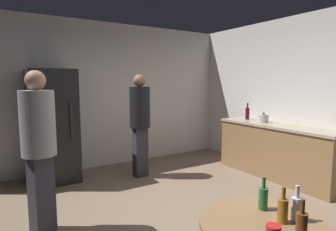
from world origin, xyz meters
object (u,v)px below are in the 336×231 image
Objects in this scene: refrigerator at (53,126)px; person_in_gray_shirt at (39,140)px; person_in_black_shirt at (140,118)px; beer_bottle_amber at (283,210)px; beer_bottle_green at (263,198)px; beer_bottle_clear at (296,208)px; beer_bottle_brown at (302,225)px; wine_bottle_on_counter at (247,113)px; kettle at (264,118)px.

refrigerator reaches higher than person_in_gray_shirt.
person_in_black_shirt is at bearing -22.50° from refrigerator.
beer_bottle_amber and beer_bottle_green have the same top height.
beer_bottle_clear is 0.13× the size of person_in_gray_shirt.
beer_bottle_amber and beer_bottle_brown have the same top height.
person_in_gray_shirt is at bearing -104.33° from refrigerator.
beer_bottle_green is (-2.51, -2.44, -0.20)m from wine_bottle_on_counter.
wine_bottle_on_counter is (3.24, -1.08, 0.12)m from refrigerator.
person_in_gray_shirt is at bearing 114.57° from beer_bottle_brown.
beer_bottle_clear is (0.78, -3.73, -0.08)m from refrigerator.
person_in_black_shirt is (0.66, 3.34, 0.19)m from beer_bottle_brown.
refrigerator is at bearing 99.05° from beer_bottle_brown.
refrigerator is at bearing -112.11° from person_in_black_shirt.
beer_bottle_amber is 1.00× the size of beer_bottle_brown.
person_in_black_shirt is (1.28, -0.53, 0.11)m from refrigerator.
person_in_black_shirt is 1.00× the size of person_in_gray_shirt.
beer_bottle_amber is at bearing 5.40° from person_in_gray_shirt.
person_in_gray_shirt is (-0.41, -1.62, 0.11)m from refrigerator.
beer_bottle_green is 0.13× the size of person_in_black_shirt.
beer_bottle_green is at bearing -135.82° from wine_bottle_on_counter.
beer_bottle_amber is at bearing 66.79° from beer_bottle_brown.
beer_bottle_clear is at bearing -78.16° from refrigerator.
beer_bottle_amber is at bearing -10.09° from person_in_black_shirt.
person_in_black_shirt reaches higher than beer_bottle_clear.
person_in_gray_shirt reaches higher than beer_bottle_clear.
beer_bottle_brown is (-2.63, -2.79, -0.20)m from wine_bottle_on_counter.
beer_bottle_brown is 0.13× the size of person_in_gray_shirt.
beer_bottle_brown is 2.49m from person_in_gray_shirt.
beer_bottle_green is (-2.45, -2.01, -0.15)m from kettle.
beer_bottle_brown is at bearing -139.53° from beer_bottle_clear.
refrigerator is 3.42m from wine_bottle_on_counter.
person_in_gray_shirt reaches higher than beer_bottle_brown.
beer_bottle_amber is 3.23m from person_in_black_shirt.
refrigerator is 7.83× the size of beer_bottle_amber.
beer_bottle_green and beer_bottle_clear have the same top height.
wine_bottle_on_counter is at bearing 45.77° from beer_bottle_amber.
refrigerator is 3.92m from beer_bottle_brown.
kettle is 1.06× the size of beer_bottle_brown.
kettle reaches higher than beer_bottle_clear.
kettle is at bearing 69.28° from person_in_gray_shirt.
beer_bottle_brown is at bearing -133.22° from wine_bottle_on_counter.
kettle is 1.06× the size of beer_bottle_green.
beer_bottle_clear is at bearing 6.95° from person_in_gray_shirt.
person_in_gray_shirt is at bearing 117.94° from beer_bottle_amber.
beer_bottle_green is 3.04m from person_in_black_shirt.
wine_bottle_on_counter is 0.18× the size of person_in_black_shirt.
wine_bottle_on_counter reaches higher than beer_bottle_brown.
beer_bottle_brown is 0.22m from beer_bottle_clear.
person_in_black_shirt reaches higher than beer_bottle_brown.
kettle is at bearing -98.21° from wine_bottle_on_counter.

